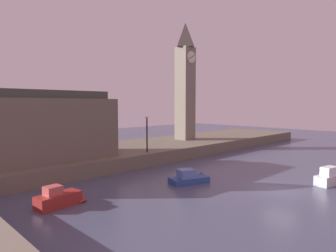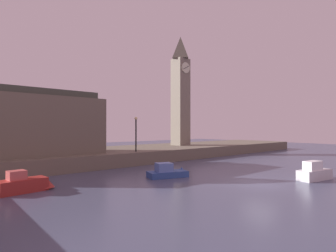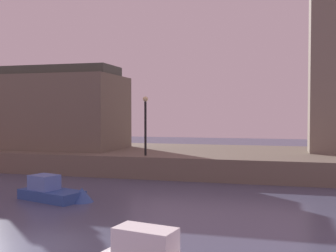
# 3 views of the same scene
# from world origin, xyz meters

# --- Properties ---
(ground_plane) EXTENTS (120.00, 120.00, 0.00)m
(ground_plane) POSITION_xyz_m (0.00, 0.00, 0.00)
(ground_plane) COLOR #474C66
(far_embankment) EXTENTS (70.00, 12.00, 1.50)m
(far_embankment) POSITION_xyz_m (0.00, 20.00, 0.75)
(far_embankment) COLOR #6B6051
(far_embankment) RESTS_ON ground
(clock_tower) EXTENTS (2.51, 2.55, 17.65)m
(clock_tower) POSITION_xyz_m (11.20, 20.41, 10.63)
(clock_tower) COLOR slate
(clock_tower) RESTS_ON far_embankment
(parliament_hall) EXTENTS (14.62, 6.48, 10.55)m
(parliament_hall) POSITION_xyz_m (-12.22, 18.88, 4.84)
(parliament_hall) COLOR #6B6051
(parliament_hall) RESTS_ON far_embankment
(streetlamp) EXTENTS (0.36, 0.36, 4.10)m
(streetlamp) POSITION_xyz_m (-1.03, 15.15, 4.04)
(streetlamp) COLOR black
(streetlamp) RESTS_ON far_embankment
(boat_dinghy_red) EXTENTS (3.63, 1.58, 1.49)m
(boat_dinghy_red) POSITION_xyz_m (-14.02, 8.99, 0.54)
(boat_dinghy_red) COLOR maroon
(boat_dinghy_red) RESTS_ON ground
(boat_ferry_white) EXTENTS (3.94, 1.78, 1.59)m
(boat_ferry_white) POSITION_xyz_m (5.21, -2.14, 0.58)
(boat_ferry_white) COLOR silver
(boat_ferry_white) RESTS_ON ground
(boat_tour_blue) EXTENTS (4.47, 2.54, 1.42)m
(boat_tour_blue) POSITION_xyz_m (-2.93, 6.78, 0.39)
(boat_tour_blue) COLOR #2D4C93
(boat_tour_blue) RESTS_ON ground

